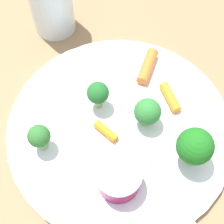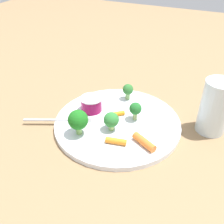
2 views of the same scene
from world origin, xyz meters
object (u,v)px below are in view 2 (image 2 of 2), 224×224
Objects in this scene: broccoli_floret_0 at (135,109)px; fork at (59,120)px; carrot_stick_2 at (116,141)px; drinking_glass at (215,107)px; plate at (117,123)px; sauce_cup at (91,104)px; broccoli_floret_3 at (128,90)px; broccoli_floret_1 at (78,120)px; carrot_stick_0 at (144,142)px; carrot_stick_1 at (118,114)px; broccoli_floret_2 at (113,121)px.

fork is (0.16, 0.08, -0.03)m from broccoli_floret_0.
drinking_glass is (-0.18, -0.15, 0.05)m from carrot_stick_2.
plate is 1.94× the size of fork.
drinking_glass reaches higher than plate.
drinking_glass reaches higher than sauce_cup.
broccoli_floret_3 is (0.05, -0.08, -0.00)m from broccoli_floret_0.
broccoli_floret_1 reaches higher than sauce_cup.
broccoli_floret_1 is at bearing 2.17° from carrot_stick_2.
sauce_cup is 0.93× the size of carrot_stick_0.
carrot_stick_0 is 0.06m from carrot_stick_2.
broccoli_floret_3 reaches higher than carrot_stick_2.
carrot_stick_0 is 1.65× the size of carrot_stick_1.
sauce_cup is 0.90× the size of broccoli_floret_1.
broccoli_floret_2 reaches higher than fork.
plate is 6.57× the size of broccoli_floret_0.
broccoli_floret_3 is 0.75× the size of carrot_stick_0.
broccoli_floret_0 reaches higher than fork.
drinking_glass reaches higher than carrot_stick_2.
broccoli_floret_1 is at bearing 162.76° from fork.
plate is 6.91× the size of broccoli_floret_3.
broccoli_floret_2 reaches higher than sauce_cup.
broccoli_floret_2 is 0.35× the size of drinking_glass.
drinking_glass is at bearing 172.62° from broccoli_floret_3.
fork is at bearing 9.52° from broccoli_floret_2.
plate is 0.23m from drinking_glass.
carrot_stick_1 is at bearing -38.39° from carrot_stick_0.
carrot_stick_1 is 0.10m from carrot_stick_2.
drinking_glass is at bearing -163.44° from broccoli_floret_0.
carrot_stick_2 reaches higher than carrot_stick_1.
carrot_stick_1 is (0.09, -0.07, -0.00)m from carrot_stick_0.
sauce_cup is 0.14m from carrot_stick_2.
carrot_stick_2 is at bearing 173.54° from fork.
broccoli_floret_1 is 0.47× the size of drinking_glass.
plate is 0.10m from carrot_stick_0.
broccoli_floret_0 reaches higher than plate.
broccoli_floret_0 is at bearing -146.09° from plate.
drinking_glass is (-0.33, -0.13, 0.05)m from fork.
broccoli_floret_0 is at bearing 122.67° from broccoli_floret_3.
broccoli_floret_2 reaches higher than carrot_stick_2.
broccoli_floret_1 is at bearing 34.25° from broccoli_floret_2.
fork is at bearing 26.44° from broccoli_floret_0.
plate is at bearing -83.72° from broccoli_floret_2.
broccoli_floret_1 is at bearing 9.36° from carrot_stick_0.
carrot_stick_2 is at bearing 122.52° from broccoli_floret_2.
drinking_glass is (-0.20, -0.11, 0.03)m from broccoli_floret_2.
carrot_stick_2 is at bearing -177.83° from broccoli_floret_1.
broccoli_floret_3 is 0.18m from carrot_stick_2.
broccoli_floret_2 is at bearing 148.72° from sauce_cup.
plate is at bearing -155.83° from fork.
carrot_stick_0 is 0.18m from drinking_glass.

